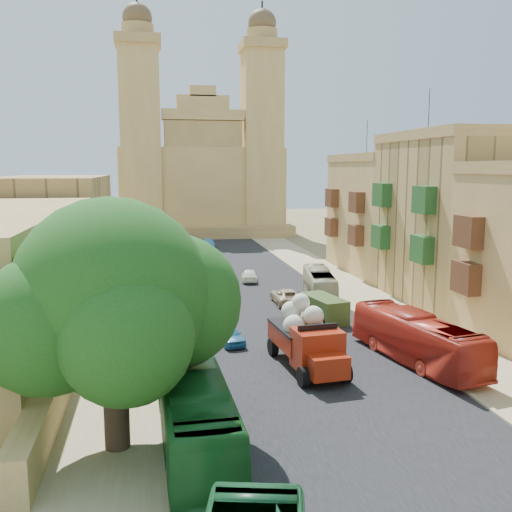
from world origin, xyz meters
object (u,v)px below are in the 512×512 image
object	(u,v)px
bus_green_north	(194,408)
car_white_b	(249,275)
church	(200,176)
olive_pickup	(324,309)
street_tree_b	(125,270)
pedestrian_a	(422,327)
car_blue_a	(229,335)
car_cream	(286,296)
street_tree_a	(115,317)
street_tree_d	(135,238)
car_blue_b	(208,243)
bus_cream_east	(319,283)
car_white_a	(224,279)
ficus_tree	(115,303)
car_dkblue	(203,261)
street_tree_c	(131,246)
bus_red_east	(416,339)
pedestrian_c	(424,338)
red_truck	(307,337)

from	to	relation	value
bus_green_north	car_white_b	size ratio (longest dim) A/B	2.97
church	olive_pickup	world-z (taller)	church
street_tree_b	pedestrian_a	xyz separation A→B (m)	(18.65, -9.26, -2.60)
car_blue_a	car_cream	xyz separation A→B (m)	(5.96, 9.68, 0.04)
street_tree_a	street_tree_d	size ratio (longest dim) A/B	1.09
street_tree_d	church	bearing A→B (deg)	71.91
street_tree_d	car_blue_b	bearing A→B (deg)	52.92
church	bus_cream_east	size ratio (longest dim) A/B	4.26
car_white_a	olive_pickup	bearing A→B (deg)	-73.54
street_tree_b	pedestrian_a	size ratio (longest dim) A/B	2.81
church	bus_cream_east	xyz separation A→B (m)	(5.82, -50.62, -8.33)
car_blue_a	car_white_b	xyz separation A→B (m)	(4.52, 19.18, 0.04)
olive_pickup	ficus_tree	bearing A→B (deg)	-128.78
street_tree_a	car_dkblue	world-z (taller)	street_tree_a
bus_green_north	car_blue_b	size ratio (longest dim) A/B	3.25
car_dkblue	pedestrian_a	xyz separation A→B (m)	(11.23, -30.27, 0.34)
car_white_a	car_blue_b	world-z (taller)	car_white_a
street_tree_c	pedestrian_a	bearing A→B (deg)	-48.74
car_cream	car_blue_b	size ratio (longest dim) A/B	1.33
street_tree_b	bus_red_east	xyz separation A→B (m)	(16.50, -12.85, -2.15)
car_blue_b	pedestrian_c	bearing A→B (deg)	-86.29
street_tree_a	pedestrian_a	xyz separation A→B (m)	(18.65, 2.74, -2.27)
red_truck	car_blue_a	size ratio (longest dim) A/B	2.07
bus_red_east	car_white_a	size ratio (longest dim) A/B	2.82
car_white_a	car_cream	xyz separation A→B (m)	(4.04, -8.39, 0.03)
olive_pickup	car_cream	distance (m)	5.67
bus_cream_east	pedestrian_a	distance (m)	13.55
car_dkblue	street_tree_d	bearing A→B (deg)	154.96
street_tree_a	car_blue_b	xyz separation A→B (m)	(9.50, 48.57, -2.67)
red_truck	olive_pickup	size ratio (longest dim) A/B	1.55
ficus_tree	street_tree_b	size ratio (longest dim) A/B	1.87
street_tree_c	car_blue_b	xyz separation A→B (m)	(9.50, 24.57, -3.11)
olive_pickup	bus_red_east	size ratio (longest dim) A/B	0.45
car_blue_b	pedestrian_c	world-z (taller)	pedestrian_c
church	pedestrian_a	world-z (taller)	church
street_tree_a	church	bearing A→B (deg)	81.46
olive_pickup	car_blue_b	distance (m)	40.12
olive_pickup	car_white_a	bearing A→B (deg)	111.68
car_blue_b	bus_cream_east	bearing A→B (deg)	-85.15
ficus_tree	red_truck	bearing A→B (deg)	37.47
car_blue_a	street_tree_c	bearing A→B (deg)	97.50
car_cream	pedestrian_c	bearing A→B (deg)	111.70
red_truck	pedestrian_a	size ratio (longest dim) A/B	3.71
church	pedestrian_c	size ratio (longest dim) A/B	21.20
ficus_tree	red_truck	xyz separation A→B (m)	(9.61, 7.37, -4.09)
car_cream	pedestrian_a	size ratio (longest dim) A/B	2.34
olive_pickup	pedestrian_c	size ratio (longest dim) A/B	2.63
car_cream	car_dkblue	distance (m)	19.52
bus_green_north	church	bearing A→B (deg)	83.34
ficus_tree	car_blue_a	distance (m)	14.81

